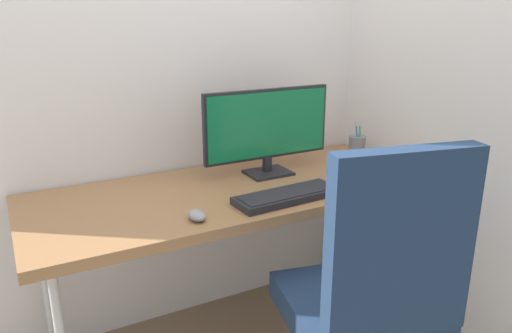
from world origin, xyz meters
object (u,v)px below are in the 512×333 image
(monitor, at_px, (268,127))
(keyboard, at_px, (287,196))
(mouse, at_px, (197,215))
(office_chair, at_px, (373,289))
(pen_holder, at_px, (357,146))
(notebook, at_px, (374,178))

(monitor, distance_m, keyboard, 0.38)
(keyboard, height_order, mouse, mouse)
(office_chair, relative_size, pen_holder, 5.99)
(office_chair, bearing_deg, keyboard, 96.76)
(keyboard, bearing_deg, mouse, -177.55)
(mouse, bearing_deg, office_chair, -44.14)
(mouse, bearing_deg, keyboard, 3.23)
(pen_holder, relative_size, notebook, 1.03)
(pen_holder, xyz_separation_m, notebook, (-0.16, -0.31, -0.05))
(monitor, distance_m, notebook, 0.51)
(monitor, xyz_separation_m, pen_holder, (0.53, 0.02, -0.16))
(keyboard, bearing_deg, pen_holder, 28.67)
(office_chair, height_order, pen_holder, office_chair)
(monitor, bearing_deg, office_chair, -92.75)
(office_chair, bearing_deg, mouse, 135.08)
(keyboard, distance_m, notebook, 0.46)
(keyboard, height_order, notebook, keyboard)
(notebook, bearing_deg, pen_holder, 49.75)
(monitor, bearing_deg, pen_holder, 2.48)
(monitor, height_order, pen_holder, monitor)
(pen_holder, distance_m, notebook, 0.36)
(office_chair, distance_m, keyboard, 0.49)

